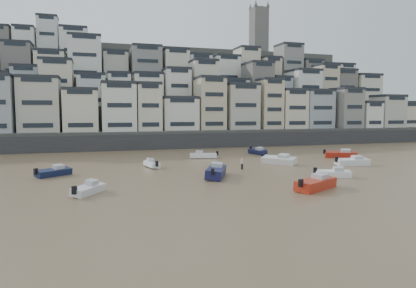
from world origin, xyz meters
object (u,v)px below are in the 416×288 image
object	(u,v)px
boat_j	(88,188)
person_pink	(242,163)
boat_e	(279,159)
boat_h	(203,154)
boat_i	(258,151)
boat_d	(352,160)
boat_a	(316,181)
boat_f	(152,163)
boat_c	(216,170)
boat_k	(53,171)
boat_g	(341,153)
boat_b	(333,172)

from	to	relation	value
boat_j	person_pink	bearing A→B (deg)	-29.47
boat_e	boat_h	distance (m)	14.74
boat_i	boat_d	bearing A→B (deg)	12.31
boat_a	boat_d	world-z (taller)	boat_a
boat_f	boat_c	bearing A→B (deg)	-159.30
boat_c	person_pink	distance (m)	7.71
boat_f	boat_k	size ratio (longest dim) A/B	0.90
boat_h	boat_j	size ratio (longest dim) A/B	1.14
boat_e	boat_f	world-z (taller)	boat_e
boat_a	boat_h	xyz separation A→B (m)	(-3.93, 30.29, -0.15)
boat_c	boat_g	distance (m)	31.36
boat_f	boat_g	size ratio (longest dim) A/B	0.75
boat_d	boat_e	xyz separation A→B (m)	(-10.48, 4.78, 0.04)
boat_g	boat_j	size ratio (longest dim) A/B	1.31
boat_b	boat_g	world-z (taller)	boat_g
boat_d	boat_h	bearing A→B (deg)	147.85
boat_a	boat_e	size ratio (longest dim) A/B	1.06
boat_e	boat_j	xyz separation A→B (m)	(-29.36, -14.17, -0.20)
boat_d	boat_e	distance (m)	11.52
boat_a	boat_e	distance (m)	19.81
boat_g	boat_i	bearing A→B (deg)	169.32
boat_h	person_pink	xyz separation A→B (m)	(1.70, -14.56, 0.13)
boat_b	boat_i	size ratio (longest dim) A/B	0.92
boat_d	person_pink	world-z (taller)	person_pink
boat_h	boat_k	bearing A→B (deg)	45.60
boat_b	boat_k	distance (m)	36.71
boat_a	boat_h	distance (m)	30.55
boat_g	boat_j	bearing A→B (deg)	-129.25
boat_a	boat_b	world-z (taller)	boat_a
boat_f	boat_b	bearing A→B (deg)	-137.37
boat_a	boat_d	size ratio (longest dim) A/B	1.11
boat_a	boat_j	size ratio (longest dim) A/B	1.38
boat_j	boat_a	bearing A→B (deg)	-67.76
boat_c	boat_g	world-z (taller)	boat_c
boat_f	person_pink	bearing A→B (deg)	-125.97
boat_f	person_pink	size ratio (longest dim) A/B	2.66
boat_g	boat_j	world-z (taller)	boat_g
boat_a	boat_f	world-z (taller)	boat_a
boat_f	boat_g	xyz separation A→B (m)	(35.42, 1.73, 0.22)
boat_f	boat_a	bearing A→B (deg)	-156.56
boat_k	boat_d	bearing A→B (deg)	-40.34
boat_h	boat_i	size ratio (longest dim) A/B	1.03
boat_f	boat_k	world-z (taller)	boat_k
boat_g	boat_j	distance (m)	48.18
boat_a	boat_c	xyz separation A→B (m)	(-7.98, 10.61, 0.07)
boat_e	boat_i	size ratio (longest dim) A/B	1.18
boat_e	boat_i	xyz separation A→B (m)	(2.78, 14.26, -0.13)
boat_d	boat_k	size ratio (longest dim) A/B	1.15
person_pink	boat_b	bearing A→B (deg)	-48.50
boat_k	boat_c	bearing A→B (deg)	-54.92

